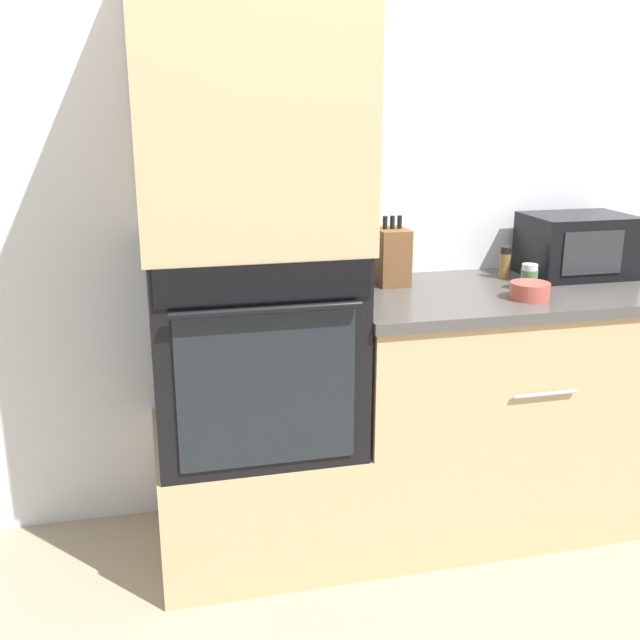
% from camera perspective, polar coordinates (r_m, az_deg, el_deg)
% --- Properties ---
extents(ground_plane, '(12.00, 12.00, 0.00)m').
position_cam_1_polar(ground_plane, '(2.58, 3.97, -19.21)').
color(ground_plane, gray).
extents(wall_back, '(8.00, 0.05, 2.50)m').
position_cam_1_polar(wall_back, '(2.71, 0.46, 11.11)').
color(wall_back, silver).
rests_on(wall_back, ground_plane).
extents(oven_cabinet_base, '(0.66, 0.60, 0.42)m').
position_cam_1_polar(oven_cabinet_base, '(2.65, -4.93, -12.77)').
color(oven_cabinet_base, tan).
rests_on(oven_cabinet_base, ground_plane).
extents(wall_oven, '(0.64, 0.64, 0.65)m').
position_cam_1_polar(wall_oven, '(2.43, -5.23, -1.75)').
color(wall_oven, black).
rests_on(wall_oven, oven_cabinet_base).
extents(oven_cabinet_upper, '(0.66, 0.60, 0.86)m').
position_cam_1_polar(oven_cabinet_upper, '(2.32, -5.74, 16.26)').
color(oven_cabinet_upper, tan).
rests_on(oven_cabinet_upper, wall_oven).
extents(counter_unit, '(1.14, 0.63, 0.87)m').
position_cam_1_polar(counter_unit, '(2.80, 13.36, -6.31)').
color(counter_unit, tan).
rests_on(counter_unit, ground_plane).
extents(microwave, '(0.37, 0.28, 0.23)m').
position_cam_1_polar(microwave, '(2.92, 18.97, 5.40)').
color(microwave, black).
rests_on(microwave, counter_unit).
extents(knife_block, '(0.11, 0.14, 0.24)m').
position_cam_1_polar(knife_block, '(2.64, 5.46, 4.86)').
color(knife_block, brown).
rests_on(knife_block, counter_unit).
extents(bowl, '(0.13, 0.13, 0.05)m').
position_cam_1_polar(bowl, '(2.54, 15.70, 2.16)').
color(bowl, '#B24C42').
rests_on(bowl, counter_unit).
extents(condiment_jar_near, '(0.04, 0.04, 0.12)m').
position_cam_1_polar(condiment_jar_near, '(2.81, 13.91, 4.23)').
color(condiment_jar_near, brown).
rests_on(condiment_jar_near, counter_unit).
extents(condiment_jar_mid, '(0.04, 0.04, 0.12)m').
position_cam_1_polar(condiment_jar_mid, '(2.76, 6.61, 4.39)').
color(condiment_jar_mid, brown).
rests_on(condiment_jar_mid, counter_unit).
extents(condiment_jar_far, '(0.06, 0.06, 0.09)m').
position_cam_1_polar(condiment_jar_far, '(2.66, 15.64, 3.15)').
color(condiment_jar_far, '#427047').
rests_on(condiment_jar_far, counter_unit).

